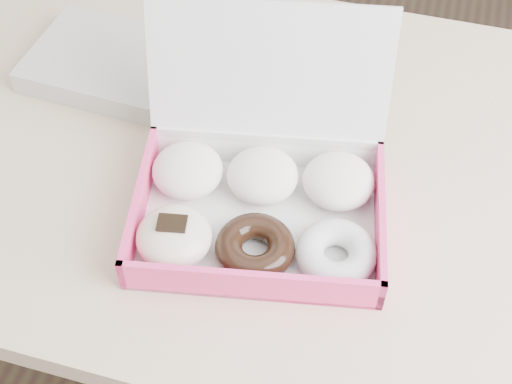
# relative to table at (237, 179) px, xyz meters

# --- Properties ---
(ground) EXTENTS (4.00, 4.00, 0.00)m
(ground) POSITION_rel_table_xyz_m (0.00, 0.00, -0.67)
(ground) COLOR black
(ground) RESTS_ON ground
(table) EXTENTS (1.20, 0.80, 0.75)m
(table) POSITION_rel_table_xyz_m (0.00, 0.00, 0.00)
(table) COLOR tan
(table) RESTS_ON ground
(donut_box) EXTENTS (0.38, 0.36, 0.24)m
(donut_box) POSITION_rel_table_xyz_m (0.07, -0.11, 0.12)
(donut_box) COLOR silver
(donut_box) RESTS_ON table
(newspapers) EXTENTS (0.25, 0.21, 0.04)m
(newspapers) POSITION_rel_table_xyz_m (-0.25, 0.10, 0.10)
(newspapers) COLOR silver
(newspapers) RESTS_ON table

